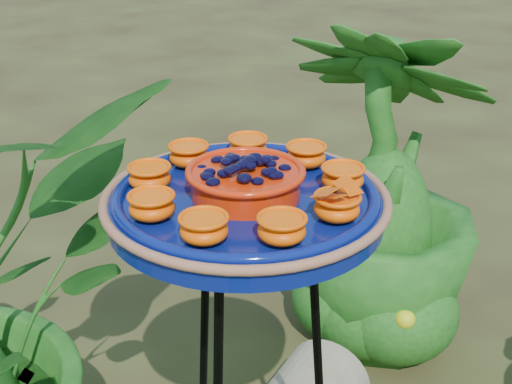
# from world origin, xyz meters

# --- Properties ---
(feeder_dish) EXTENTS (0.44, 0.44, 0.10)m
(feeder_dish) POSITION_xyz_m (-0.10, 0.02, 0.87)
(feeder_dish) COLOR #08145F
(feeder_dish) RESTS_ON tripod_stand
(shrub_back_right) EXTENTS (0.73, 0.73, 0.97)m
(shrub_back_right) POSITION_xyz_m (0.74, 0.42, 0.49)
(shrub_back_right) COLOR #174C14
(shrub_back_right) RESTS_ON ground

